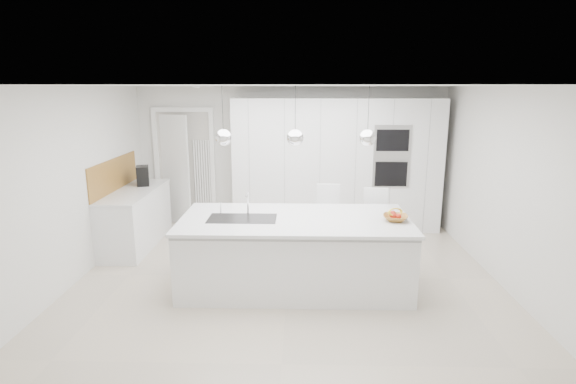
{
  "coord_description": "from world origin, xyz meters",
  "views": [
    {
      "loc": [
        0.15,
        -5.6,
        2.48
      ],
      "look_at": [
        0.0,
        0.3,
        1.1
      ],
      "focal_mm": 28.0,
      "sensor_mm": 36.0,
      "label": 1
    }
  ],
  "objects_px": {
    "island_base": "(295,255)",
    "bar_stool_right": "(376,228)",
    "espresso_machine": "(143,176)",
    "bar_stool_left": "(328,223)",
    "fruit_bowl": "(395,218)"
  },
  "relations": [
    {
      "from": "island_base",
      "to": "bar_stool_right",
      "type": "relative_size",
      "value": 2.6
    },
    {
      "from": "espresso_machine",
      "to": "bar_stool_left",
      "type": "relative_size",
      "value": 0.29
    },
    {
      "from": "island_base",
      "to": "bar_stool_left",
      "type": "distance_m",
      "value": 1.13
    },
    {
      "from": "fruit_bowl",
      "to": "bar_stool_left",
      "type": "xyz_separation_m",
      "value": [
        -0.74,
        1.06,
        -0.39
      ]
    },
    {
      "from": "espresso_machine",
      "to": "fruit_bowl",
      "type": "bearing_deg",
      "value": -44.64
    },
    {
      "from": "bar_stool_left",
      "to": "bar_stool_right",
      "type": "distance_m",
      "value": 0.7
    },
    {
      "from": "island_base",
      "to": "bar_stool_left",
      "type": "xyz_separation_m",
      "value": [
        0.48,
        1.01,
        0.11
      ]
    },
    {
      "from": "bar_stool_right",
      "to": "bar_stool_left",
      "type": "bearing_deg",
      "value": 168.65
    },
    {
      "from": "bar_stool_right",
      "to": "fruit_bowl",
      "type": "bearing_deg",
      "value": -79.2
    },
    {
      "from": "fruit_bowl",
      "to": "espresso_machine",
      "type": "height_order",
      "value": "espresso_machine"
    },
    {
      "from": "bar_stool_right",
      "to": "espresso_machine",
      "type": "bearing_deg",
      "value": 169.32
    },
    {
      "from": "bar_stool_right",
      "to": "island_base",
      "type": "bearing_deg",
      "value": -139.03
    },
    {
      "from": "island_base",
      "to": "bar_stool_left",
      "type": "height_order",
      "value": "bar_stool_left"
    },
    {
      "from": "island_base",
      "to": "bar_stool_right",
      "type": "distance_m",
      "value": 1.41
    },
    {
      "from": "espresso_machine",
      "to": "island_base",
      "type": "bearing_deg",
      "value": -54.1
    }
  ]
}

